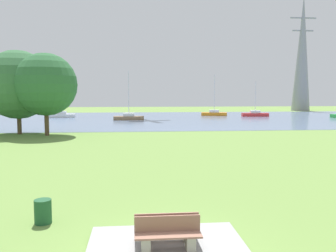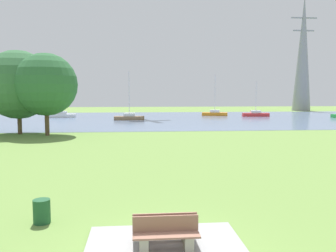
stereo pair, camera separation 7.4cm
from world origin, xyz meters
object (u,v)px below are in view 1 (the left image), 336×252
(bench_facing_water, at_px, (166,229))
(sailboat_white, at_px, (61,115))
(electricity_pylon, at_px, (302,53))
(bench_facing_inland, at_px, (168,237))
(sailboat_brown, at_px, (129,117))
(sailboat_orange, at_px, (214,113))
(tree_mid_shore, at_px, (18,85))
(sailboat_red, at_px, (255,114))
(litter_bin, at_px, (43,211))
(tree_east_near, at_px, (46,85))

(bench_facing_water, bearing_deg, sailboat_white, 104.22)
(sailboat_white, distance_m, electricity_pylon, 58.85)
(bench_facing_inland, relative_size, sailboat_brown, 0.23)
(sailboat_orange, bearing_deg, bench_facing_inland, -104.01)
(sailboat_white, height_order, tree_mid_shore, tree_mid_shore)
(bench_facing_water, relative_size, sailboat_white, 0.30)
(sailboat_red, distance_m, sailboat_orange, 7.59)
(bench_facing_inland, bearing_deg, sailboat_white, 104.08)
(sailboat_white, xyz_separation_m, tree_mid_shore, (0.80, -25.46, 4.73))
(litter_bin, relative_size, sailboat_brown, 0.10)
(litter_bin, xyz_separation_m, electricity_pylon, (43.82, 72.24, 13.58))
(bench_facing_inland, height_order, sailboat_red, sailboat_red)
(electricity_pylon, bearing_deg, litter_bin, -121.24)
(sailboat_brown, relative_size, sailboat_red, 1.20)
(bench_facing_water, xyz_separation_m, sailboat_red, (21.39, 54.04, -0.01))
(bench_facing_inland, height_order, sailboat_brown, sailboat_brown)
(litter_bin, height_order, tree_mid_shore, tree_mid_shore)
(tree_mid_shore, bearing_deg, bench_facing_inland, -66.18)
(bench_facing_water, distance_m, bench_facing_inland, 0.54)
(sailboat_orange, bearing_deg, sailboat_brown, -149.44)
(sailboat_red, height_order, tree_east_near, tree_east_near)
(sailboat_brown, distance_m, sailboat_red, 24.11)
(bench_facing_water, xyz_separation_m, sailboat_brown, (-1.76, 47.29, 0.00))
(sailboat_white, height_order, tree_east_near, tree_east_near)
(sailboat_white, bearing_deg, bench_facing_inland, -75.92)
(bench_facing_water, height_order, sailboat_brown, sailboat_brown)
(bench_facing_inland, xyz_separation_m, litter_bin, (-3.92, 2.62, -0.07))
(tree_east_near, bearing_deg, sailboat_brown, 68.20)
(bench_facing_inland, bearing_deg, electricity_pylon, 61.94)
(sailboat_white, bearing_deg, sailboat_red, -0.30)
(sailboat_white, distance_m, tree_mid_shore, 25.90)
(tree_east_near, bearing_deg, bench_facing_water, -70.29)
(sailboat_red, relative_size, sailboat_orange, 0.83)
(tree_mid_shore, height_order, electricity_pylon, electricity_pylon)
(sailboat_brown, height_order, sailboat_white, sailboat_brown)
(bench_facing_water, distance_m, sailboat_white, 55.94)
(bench_facing_water, height_order, sailboat_red, sailboat_red)
(tree_east_near, bearing_deg, sailboat_red, 40.67)
(tree_mid_shore, bearing_deg, sailboat_brown, 58.88)
(sailboat_orange, relative_size, electricity_pylon, 0.28)
(bench_facing_inland, relative_size, litter_bin, 2.25)
(sailboat_white, relative_size, electricity_pylon, 0.21)
(bench_facing_inland, relative_size, sailboat_red, 0.28)
(bench_facing_water, distance_m, sailboat_red, 58.12)
(litter_bin, bearing_deg, sailboat_white, 100.67)
(bench_facing_inland, bearing_deg, sailboat_red, 68.60)
(bench_facing_water, distance_m, sailboat_orange, 58.55)
(bench_facing_water, relative_size, tree_east_near, 0.22)
(sailboat_white, distance_m, sailboat_orange, 28.16)
(tree_mid_shore, relative_size, tree_east_near, 1.05)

